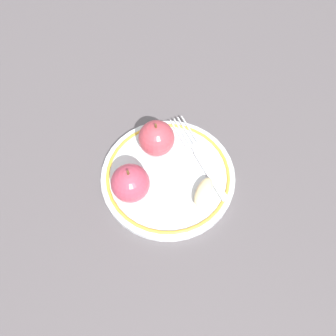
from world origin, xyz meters
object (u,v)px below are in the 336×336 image
object	(u,v)px
plate	(168,175)
apple_red_whole	(130,183)
fork	(201,159)
apple_slice_front	(203,192)
apple_second_whole	(156,138)

from	to	relation	value
plate	apple_red_whole	xyz separation A→B (m)	(0.02, 0.07, 0.04)
fork	apple_slice_front	bearing A→B (deg)	155.32
apple_second_whole	apple_red_whole	bearing A→B (deg)	104.85
plate	fork	xyz separation A→B (m)	(-0.03, -0.06, 0.01)
plate	apple_second_whole	world-z (taller)	apple_second_whole
plate	apple_slice_front	bearing A→B (deg)	-173.95
plate	fork	distance (m)	0.07
apple_red_whole	fork	bearing A→B (deg)	-111.99
apple_red_whole	fork	distance (m)	0.14
apple_second_whole	apple_slice_front	xyz separation A→B (m)	(-0.12, 0.02, -0.02)
apple_red_whole	apple_slice_front	world-z (taller)	apple_red_whole
fork	plate	bearing A→B (deg)	91.18
apple_second_whole	apple_slice_front	bearing A→B (deg)	170.45
plate	apple_red_whole	world-z (taller)	apple_red_whole
apple_second_whole	fork	size ratio (longest dim) A/B	0.40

